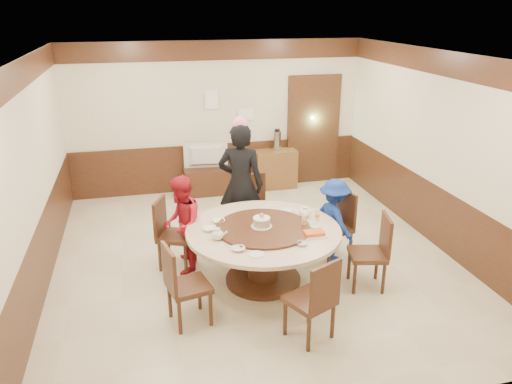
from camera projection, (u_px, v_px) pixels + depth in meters
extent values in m
plane|color=beige|center=(254.00, 258.00, 7.12)|extent=(6.00, 6.00, 0.00)
plane|color=silver|center=(254.00, 56.00, 6.13)|extent=(6.00, 6.00, 0.00)
cube|color=beige|center=(217.00, 118.00, 9.35)|extent=(5.50, 0.04, 2.80)
cube|color=beige|center=(342.00, 277.00, 3.89)|extent=(5.50, 0.04, 2.80)
cube|color=beige|center=(33.00, 180.00, 6.02)|extent=(0.04, 6.00, 2.80)
cube|color=beige|center=(438.00, 151.00, 7.22)|extent=(0.04, 6.00, 2.80)
cube|color=#3F2213|center=(254.00, 229.00, 6.96)|extent=(5.50, 6.00, 0.90)
cube|color=#3F2213|center=(254.00, 70.00, 6.19)|extent=(5.50, 6.00, 0.35)
cube|color=#3F2213|center=(313.00, 131.00, 9.84)|extent=(1.05, 0.08, 2.18)
cube|color=#90DEA4|center=(313.00, 131.00, 9.86)|extent=(0.88, 0.02, 2.05)
cylinder|color=#3F2213|center=(263.00, 279.00, 6.51)|extent=(0.98, 0.98, 0.06)
cylinder|color=#3F2213|center=(263.00, 257.00, 6.40)|extent=(0.39, 0.39, 0.65)
cylinder|color=beige|center=(263.00, 231.00, 6.26)|extent=(1.95, 1.95, 0.05)
cylinder|color=#3F2213|center=(263.00, 228.00, 6.25)|extent=(1.19, 1.19, 0.03)
cube|color=#3F2213|center=(333.00, 228.00, 6.98)|extent=(0.53, 0.53, 0.06)
cube|color=#3F2213|center=(347.00, 208.00, 6.98)|extent=(0.14, 0.42, 0.50)
cube|color=#3F2213|center=(332.00, 244.00, 7.07)|extent=(0.36, 0.36, 0.42)
cube|color=#3F2213|center=(257.00, 210.00, 7.60)|extent=(0.50, 0.50, 0.06)
cube|color=#3F2213|center=(252.00, 189.00, 7.69)|extent=(0.42, 0.10, 0.50)
cube|color=#3F2213|center=(257.00, 224.00, 7.69)|extent=(0.36, 0.36, 0.42)
cube|color=#3F2213|center=(176.00, 236.00, 6.75)|extent=(0.58, 0.58, 0.06)
cube|color=#3F2213|center=(160.00, 217.00, 6.69)|extent=(0.20, 0.40, 0.50)
cube|color=#3F2213|center=(177.00, 252.00, 6.83)|extent=(0.36, 0.36, 0.42)
cube|color=#3F2213|center=(189.00, 286.00, 5.55)|extent=(0.53, 0.53, 0.06)
cube|color=#3F2213|center=(169.00, 269.00, 5.36)|extent=(0.13, 0.42, 0.50)
cube|color=#3F2213|center=(190.00, 305.00, 5.63)|extent=(0.36, 0.36, 0.42)
cube|color=#3F2213|center=(310.00, 300.00, 5.29)|extent=(0.59, 0.59, 0.06)
cube|color=#3F2213|center=(325.00, 286.00, 5.04)|extent=(0.40, 0.22, 0.50)
cube|color=#3F2213|center=(309.00, 319.00, 5.37)|extent=(0.36, 0.36, 0.42)
cube|color=#3F2213|center=(367.00, 255.00, 6.25)|extent=(0.53, 0.53, 0.06)
cube|color=#3F2213|center=(386.00, 235.00, 6.16)|extent=(0.13, 0.42, 0.50)
cube|color=#3F2213|center=(366.00, 271.00, 6.34)|extent=(0.36, 0.36, 0.42)
imported|color=black|center=(241.00, 184.00, 7.30)|extent=(0.79, 0.67, 1.84)
imported|color=#AF1725|center=(182.00, 225.00, 6.59)|extent=(0.59, 0.71, 1.33)
imported|color=navy|center=(334.00, 220.00, 6.92)|extent=(0.61, 0.85, 1.18)
cylinder|color=white|center=(262.00, 226.00, 6.25)|extent=(0.27, 0.27, 0.01)
cylinder|color=tan|center=(262.00, 222.00, 6.23)|extent=(0.21, 0.21, 0.10)
cylinder|color=white|center=(262.00, 218.00, 6.21)|extent=(0.21, 0.21, 0.01)
sphere|color=pink|center=(262.00, 215.00, 6.20)|extent=(0.06, 0.06, 0.06)
ellipsoid|color=white|center=(218.00, 235.00, 5.96)|extent=(0.17, 0.15, 0.13)
ellipsoid|color=white|center=(305.00, 213.00, 6.59)|extent=(0.17, 0.15, 0.13)
imported|color=white|center=(219.00, 221.00, 6.43)|extent=(0.16, 0.16, 0.04)
imported|color=white|center=(302.00, 244.00, 5.83)|extent=(0.13, 0.13, 0.04)
imported|color=white|center=(238.00, 249.00, 5.70)|extent=(0.16, 0.16, 0.04)
imported|color=white|center=(315.00, 227.00, 6.26)|extent=(0.14, 0.14, 0.04)
imported|color=white|center=(209.00, 229.00, 6.21)|extent=(0.17, 0.17, 0.04)
cylinder|color=white|center=(256.00, 254.00, 5.61)|extent=(0.18, 0.18, 0.01)
cylinder|color=white|center=(286.00, 210.00, 6.81)|extent=(0.18, 0.18, 0.01)
cube|color=white|center=(314.00, 235.00, 6.06)|extent=(0.30, 0.20, 0.02)
cube|color=#DB5519|center=(314.00, 233.00, 6.05)|extent=(0.24, 0.15, 0.04)
cylinder|color=white|center=(304.00, 220.00, 6.31)|extent=(0.06, 0.06, 0.16)
cylinder|color=white|center=(317.00, 215.00, 6.47)|extent=(0.06, 0.06, 0.16)
cube|color=#3F2213|center=(207.00, 181.00, 9.47)|extent=(0.85, 0.45, 0.50)
imported|color=gray|center=(206.00, 156.00, 9.30)|extent=(0.83, 0.20, 0.47)
cube|color=brown|center=(275.00, 169.00, 9.75)|extent=(0.80, 0.40, 0.75)
cylinder|color=silver|center=(277.00, 141.00, 9.56)|extent=(0.15, 0.15, 0.38)
cube|color=white|center=(212.00, 100.00, 9.16)|extent=(0.25, 0.00, 0.35)
cube|color=white|center=(246.00, 114.00, 9.41)|extent=(0.30, 0.00, 0.22)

